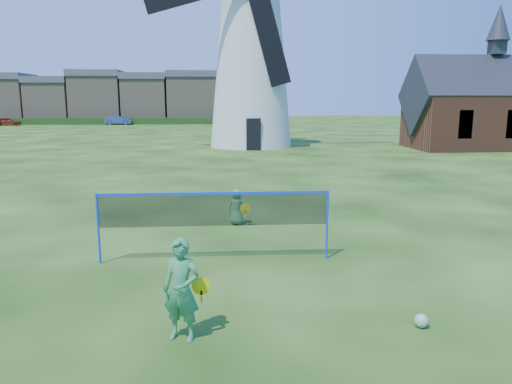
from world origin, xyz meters
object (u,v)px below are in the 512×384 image
object	(u,v)px
player_boy	(237,207)
play_ball	(421,321)
chapel	(492,109)
windmill	(251,60)
car_left	(7,122)
player_girl	(182,290)
car_right	(118,120)
badminton_net	(214,211)

from	to	relation	value
player_boy	play_ball	world-z (taller)	player_boy
chapel	windmill	bearing A→B (deg)	171.08
windmill	player_boy	xyz separation A→B (m)	(-1.88, -24.46, -6.07)
car_left	player_girl	bearing A→B (deg)	-176.52
windmill	chapel	xyz separation A→B (m)	(17.70, -2.78, -3.68)
chapel	player_boy	bearing A→B (deg)	-132.09
player_boy	car_left	world-z (taller)	car_left
car_left	chapel	bearing A→B (deg)	-147.56
chapel	car_left	size ratio (longest dim) A/B	3.40
car_left	car_right	distance (m)	15.38
windmill	player_boy	size ratio (longest dim) A/B	19.06
car_left	windmill	bearing A→B (deg)	-157.57
play_ball	car_left	size ratio (longest dim) A/B	0.06
chapel	car_left	bearing A→B (deg)	143.37
chapel	player_boy	xyz separation A→B (m)	(-19.58, -21.68, -2.38)
badminton_net	car_left	distance (m)	69.51
badminton_net	car_right	bearing A→B (deg)	103.21
chapel	car_right	size ratio (longest dim) A/B	3.07
car_left	badminton_net	bearing A→B (deg)	-174.97
badminton_net	play_ball	bearing A→B (deg)	-46.92
badminton_net	car_left	size ratio (longest dim) A/B	1.41
badminton_net	car_right	world-z (taller)	badminton_net
player_girl	car_right	xyz separation A→B (m)	(-14.81, 68.55, -0.12)
badminton_net	player_girl	distance (m)	3.64
play_ball	car_left	bearing A→B (deg)	117.04
windmill	car_left	distance (m)	48.29
windmill	player_girl	bearing A→B (deg)	-95.32
chapel	play_ball	world-z (taller)	chapel
windmill	player_girl	world-z (taller)	windmill
badminton_net	player_boy	size ratio (longest dim) A/B	4.89
player_girl	car_left	bearing A→B (deg)	133.73
player_girl	car_left	xyz separation A→B (m)	(-29.99, 66.10, -0.16)
windmill	player_girl	distance (m)	31.92
windmill	play_ball	size ratio (longest dim) A/B	89.56
badminton_net	player_girl	xyz separation A→B (m)	(-0.43, -3.60, -0.37)
badminton_net	chapel	bearing A→B (deg)	50.95
badminton_net	player_girl	world-z (taller)	badminton_net
player_boy	play_ball	distance (m)	7.20
chapel	car_right	xyz separation A→B (m)	(-35.42, 40.07, -2.25)
car_left	car_right	size ratio (longest dim) A/B	0.90
play_ball	player_girl	bearing A→B (deg)	-178.24
chapel	car_right	bearing A→B (deg)	131.47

